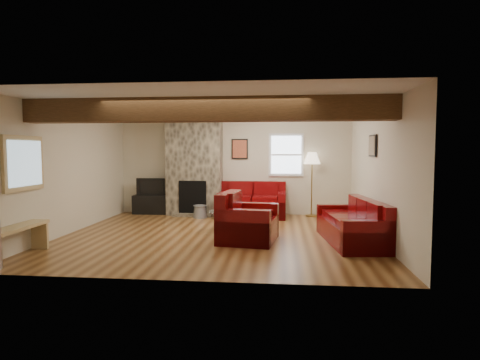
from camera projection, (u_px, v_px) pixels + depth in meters
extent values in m
plane|color=brown|center=(218.00, 235.00, 7.83)|extent=(8.00, 8.00, 0.00)
plane|color=silver|center=(218.00, 106.00, 7.65)|extent=(8.00, 8.00, 0.00)
plane|color=beige|center=(234.00, 166.00, 10.47)|extent=(8.00, 0.00, 8.00)
plane|color=beige|center=(184.00, 183.00, 5.01)|extent=(8.00, 0.00, 8.00)
plane|color=beige|center=(70.00, 171.00, 8.04)|extent=(0.00, 7.50, 7.50)
plane|color=beige|center=(377.00, 173.00, 7.44)|extent=(0.00, 7.50, 7.50)
cube|color=#32210F|center=(205.00, 110.00, 6.42)|extent=(6.00, 0.36, 0.38)
cube|color=#38322B|center=(195.00, 166.00, 10.32)|extent=(1.40, 0.50, 2.50)
cube|color=black|center=(193.00, 198.00, 10.13)|extent=(0.70, 0.06, 0.90)
cube|color=#38322B|center=(192.00, 215.00, 10.11)|extent=(1.00, 0.25, 0.08)
cylinder|color=#422C15|center=(229.00, 230.00, 8.25)|extent=(0.56, 0.56, 0.04)
cylinder|color=#422C15|center=(229.00, 222.00, 8.24)|extent=(0.30, 0.30, 0.38)
cylinder|color=silver|center=(229.00, 212.00, 8.22)|extent=(0.84, 0.84, 0.02)
cube|color=maroon|center=(229.00, 211.00, 8.22)|extent=(0.23, 0.17, 0.03)
cube|color=black|center=(152.00, 204.00, 10.53)|extent=(0.98, 0.39, 0.49)
imported|color=black|center=(152.00, 187.00, 10.50)|extent=(0.79, 0.10, 0.45)
cylinder|color=#A58844|center=(311.00, 215.00, 10.16)|extent=(0.29, 0.29, 0.03)
cylinder|color=#A58844|center=(312.00, 188.00, 10.11)|extent=(0.03, 0.03, 1.45)
cone|color=beige|center=(312.00, 158.00, 10.05)|extent=(0.41, 0.41, 0.29)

